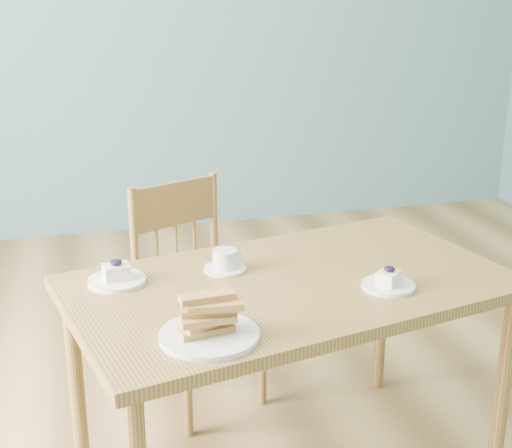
% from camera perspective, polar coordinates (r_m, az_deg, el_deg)
% --- Properties ---
extents(room, '(5.01, 5.01, 2.71)m').
position_cam_1_polar(room, '(1.98, 0.80, 14.36)').
color(room, '#AA864F').
rests_on(room, ground).
extents(dining_table, '(1.39, 0.97, 0.68)m').
position_cam_1_polar(dining_table, '(2.11, 2.76, -6.22)').
color(dining_table, olive).
rests_on(dining_table, ground).
extents(dining_chair, '(0.49, 0.48, 0.83)m').
position_cam_1_polar(dining_chair, '(2.62, -4.88, -5.63)').
color(dining_chair, olive).
rests_on(dining_chair, ground).
extents(cheesecake_plate_near, '(0.15, 0.15, 0.06)m').
position_cam_1_polar(cheesecake_plate_near, '(2.06, 10.56, -4.60)').
color(cheesecake_plate_near, silver).
rests_on(cheesecake_plate_near, dining_table).
extents(cheesecake_plate_far, '(0.17, 0.17, 0.07)m').
position_cam_1_polar(cheesecake_plate_far, '(2.10, -11.07, -4.16)').
color(cheesecake_plate_far, silver).
rests_on(cheesecake_plate_far, dining_table).
extents(coffee_cup, '(0.13, 0.13, 0.06)m').
position_cam_1_polar(coffee_cup, '(2.14, -2.47, -3.02)').
color(coffee_cup, silver).
rests_on(coffee_cup, dining_table).
extents(biscotti_plate, '(0.25, 0.25, 0.11)m').
position_cam_1_polar(biscotti_plate, '(1.75, -3.77, -7.98)').
color(biscotti_plate, silver).
rests_on(biscotti_plate, dining_table).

